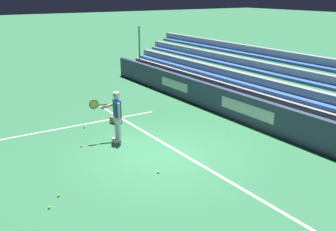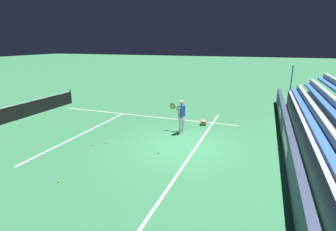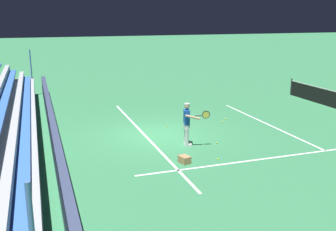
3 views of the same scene
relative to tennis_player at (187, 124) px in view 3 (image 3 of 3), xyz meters
name	(u,v)px [view 3 (image 3 of 3)]	position (x,y,z in m)	size (l,w,h in m)	color
ground_plane	(156,134)	(-1.81, -0.73, -0.89)	(160.00, 160.00, 0.00)	#337A4C
court_baseline_white	(145,136)	(-1.81, -1.23, -0.89)	(12.00, 0.10, 0.01)	white
court_sideline_white	(292,155)	(2.30, 3.27, -0.89)	(0.10, 12.00, 0.01)	white
court_service_line_white	(266,123)	(-1.81, 4.77, -0.89)	(8.22, 0.10, 0.01)	white
back_wall_sponsor_board	(53,132)	(-1.79, -5.01, -0.34)	(22.92, 0.25, 1.10)	#384260
bleacher_stand	(3,132)	(-1.81, -6.84, -0.17)	(21.78, 2.40, 2.95)	#9EA3A8
tennis_player	(187,124)	(0.00, 0.00, 0.00)	(0.73, 0.96, 1.71)	silver
ball_box_cardboard	(184,160)	(1.75, -0.79, -0.76)	(0.40, 0.30, 0.26)	#A87F51
tennis_ball_by_box	(218,159)	(1.87, 0.47, -0.86)	(0.07, 0.07, 0.07)	#CCE533
tennis_ball_near_player	(186,107)	(-6.23, 2.39, -0.86)	(0.07, 0.07, 0.07)	#CCE533
tennis_ball_stray_back	(167,126)	(-2.85, 0.11, -0.86)	(0.07, 0.07, 0.07)	#CCE533
tennis_ball_on_baseline	(226,119)	(-3.06, 3.26, -0.86)	(0.07, 0.07, 0.07)	#CCE533
tennis_ball_midcourt	(223,122)	(-2.64, 2.89, -0.86)	(0.07, 0.07, 0.07)	#CCE533
tennis_ball_toward_net	(217,143)	(0.18, 1.22, -0.86)	(0.07, 0.07, 0.07)	#CCE533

